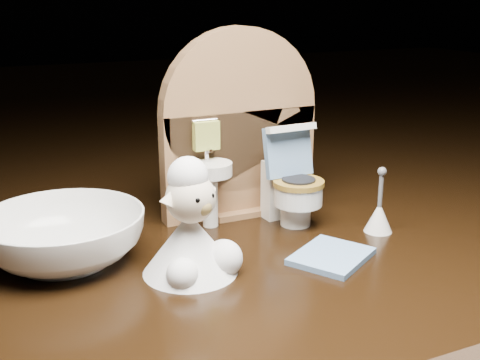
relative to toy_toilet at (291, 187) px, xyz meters
name	(u,v)px	position (x,y,z in m)	size (l,w,h in m)	color
backdrop_panel	(239,135)	(-0.03, 0.04, 0.04)	(0.13, 0.05, 0.15)	olive
toy_toilet	(291,187)	(0.00, 0.00, 0.00)	(0.04, 0.05, 0.08)	white
bath_mat	(331,256)	(-0.01, -0.07, -0.03)	(0.05, 0.04, 0.00)	#668DBB
toilet_brush	(379,215)	(0.05, -0.05, -0.02)	(0.02, 0.02, 0.05)	white
plush_lamb	(192,233)	(-0.10, -0.05, 0.00)	(0.06, 0.06, 0.08)	white
ceramic_bowl	(64,237)	(-0.18, 0.00, -0.01)	(0.11, 0.11, 0.03)	white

